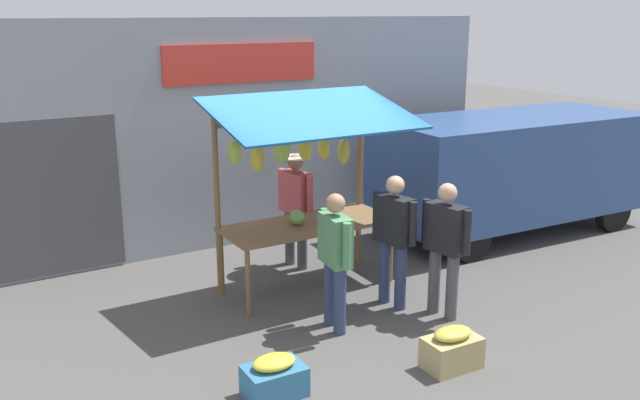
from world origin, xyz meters
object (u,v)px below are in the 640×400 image
object	(u,v)px
shopper_with_shopping_bag	(445,241)
market_stall	(305,170)
parked_van	(504,165)
produce_crate_side	(452,349)
shopper_in_grey_tee	(394,232)
shopper_in_striped_shirt	(335,253)
vendor_with_sunhat	(296,201)
produce_crate_near	(274,377)

from	to	relation	value
shopper_with_shopping_bag	market_stall	bearing A→B (deg)	20.10
parked_van	shopper_with_shopping_bag	bearing A→B (deg)	36.68
shopper_with_shopping_bag	produce_crate_side	bearing A→B (deg)	134.01
shopper_in_grey_tee	parked_van	xyz separation A→B (m)	(-3.26, -1.44, 0.18)
market_stall	shopper_in_grey_tee	xyz separation A→B (m)	(-0.60, 1.08, -0.62)
shopper_with_shopping_bag	shopper_in_striped_shirt	bearing A→B (deg)	64.86
market_stall	shopper_in_striped_shirt	bearing A→B (deg)	74.77
shopper_with_shopping_bag	produce_crate_side	size ratio (longest dim) A/B	2.80
shopper_in_grey_tee	market_stall	bearing A→B (deg)	20.73
shopper_in_grey_tee	produce_crate_side	bearing A→B (deg)	156.82
market_stall	vendor_with_sunhat	bearing A→B (deg)	-109.76
parked_van	shopper_in_grey_tee	bearing A→B (deg)	26.43
shopper_in_grey_tee	vendor_with_sunhat	bearing A→B (deg)	2.90
vendor_with_sunhat	produce_crate_side	distance (m)	3.41
shopper_with_shopping_bag	produce_crate_near	size ratio (longest dim) A/B	2.84
shopper_in_striped_shirt	produce_crate_side	bearing A→B (deg)	-150.96
shopper_with_shopping_bag	parked_van	size ratio (longest dim) A/B	0.36
shopper_with_shopping_bag	vendor_with_sunhat	bearing A→B (deg)	6.70
shopper_in_grey_tee	shopper_with_shopping_bag	size ratio (longest dim) A/B	1.01
vendor_with_sunhat	shopper_in_striped_shirt	world-z (taller)	vendor_with_sunhat
shopper_with_shopping_bag	shopper_in_striped_shirt	xyz separation A→B (m)	(1.28, -0.35, -0.02)
market_stall	shopper_in_grey_tee	size ratio (longest dim) A/B	1.53
produce_crate_near	produce_crate_side	size ratio (longest dim) A/B	0.98
market_stall	produce_crate_side	size ratio (longest dim) A/B	4.33
vendor_with_sunhat	produce_crate_side	size ratio (longest dim) A/B	2.80
vendor_with_sunhat	shopper_with_shopping_bag	bearing A→B (deg)	5.15
shopper_in_striped_shirt	produce_crate_near	size ratio (longest dim) A/B	2.80
vendor_with_sunhat	shopper_with_shopping_bag	world-z (taller)	same
shopper_with_shopping_bag	parked_van	xyz separation A→B (m)	(-2.93, -1.98, 0.19)
vendor_with_sunhat	parked_van	world-z (taller)	parked_van
shopper_in_striped_shirt	parked_van	size ratio (longest dim) A/B	0.35
produce_crate_side	shopper_with_shopping_bag	bearing A→B (deg)	-126.36
shopper_with_shopping_bag	parked_van	world-z (taller)	parked_van
parked_van	produce_crate_side	xyz separation A→B (m)	(3.67, 2.99, -0.92)
market_stall	vendor_with_sunhat	size ratio (longest dim) A/B	1.55
shopper_in_grey_tee	shopper_in_striped_shirt	size ratio (longest dim) A/B	1.03
shopper_in_striped_shirt	parked_van	distance (m)	4.52
vendor_with_sunhat	shopper_in_striped_shirt	size ratio (longest dim) A/B	1.02
market_stall	produce_crate_near	distance (m)	3.02
shopper_in_striped_shirt	produce_crate_side	distance (m)	1.62
market_stall	vendor_with_sunhat	world-z (taller)	market_stall
market_stall	shopper_with_shopping_bag	size ratio (longest dim) A/B	1.55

